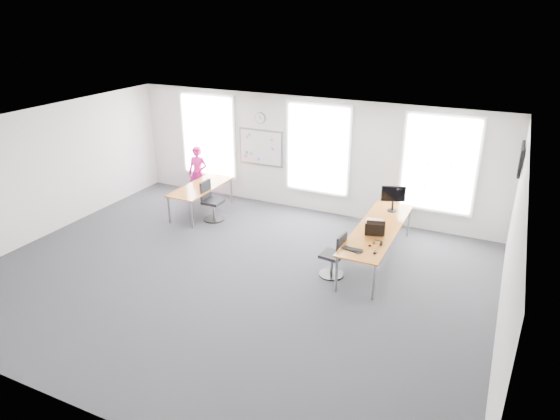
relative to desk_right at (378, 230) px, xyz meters
The scene contains 24 objects.
floor 3.21m from the desk_right, 142.44° to the right, with size 10.00×10.00×0.00m, color #2C2C31.
ceiling 3.87m from the desk_right, 142.44° to the right, with size 10.00×10.00×0.00m, color silver.
wall_back 3.34m from the desk_right, 139.82° to the left, with size 10.00×10.00×0.00m, color silver.
wall_front 6.45m from the desk_right, 112.77° to the right, with size 10.00×10.00×0.00m, color silver.
wall_left 7.76m from the desk_right, 165.70° to the right, with size 10.00×10.00×0.00m, color silver.
wall_right 3.25m from the desk_right, 37.10° to the right, with size 10.00×10.00×0.00m, color silver.
window_left 5.94m from the desk_right, 159.36° to the left, with size 1.60×0.06×2.20m, color white.
window_mid 3.16m from the desk_right, 136.56° to the left, with size 1.60×0.06×2.20m, color white.
window_right 2.43m from the desk_right, 68.31° to the left, with size 1.60×0.06×2.20m, color white.
desk_right is the anchor object (origin of this frame).
desk_left 4.93m from the desk_right, behind, with size 0.81×2.02×0.74m.
chair_right 1.21m from the desk_right, 120.34° to the right, with size 0.51×0.51×0.95m.
chair_left 4.42m from the desk_right, behind, with size 0.54×0.54×1.02m.
person 5.68m from the desk_right, 165.18° to the left, with size 0.56×0.37×1.53m, color #CA1478.
whiteboard 4.43m from the desk_right, 151.68° to the left, with size 1.20×0.03×0.90m, color silver.
wall_clock 4.64m from the desk_right, 151.68° to the left, with size 0.30×0.30×0.04m, color gray.
tv 3.13m from the desk_right, 23.87° to the left, with size 0.06×0.90×0.55m, color black.
keyboard 1.23m from the desk_right, 98.08° to the right, with size 0.41×0.15×0.02m, color black.
mouse 1.19m from the desk_right, 77.73° to the right, with size 0.08×0.12×0.05m, color black.
lens_cap 0.91m from the desk_right, 84.94° to the right, with size 0.06×0.06×0.01m, color black.
headphones 0.82m from the desk_right, 75.64° to the right, with size 0.18×0.09×0.10m.
laptop_sleeve 0.48m from the desk_right, 84.05° to the right, with size 0.39×0.29×0.31m.
paper_stack 0.17m from the desk_right, 144.86° to the left, with size 0.35×0.26×0.12m, color beige.
monitor 1.11m from the desk_right, 87.39° to the left, with size 0.52×0.23×0.60m.
Camera 1 is at (4.69, -7.59, 5.13)m, focal length 32.00 mm.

